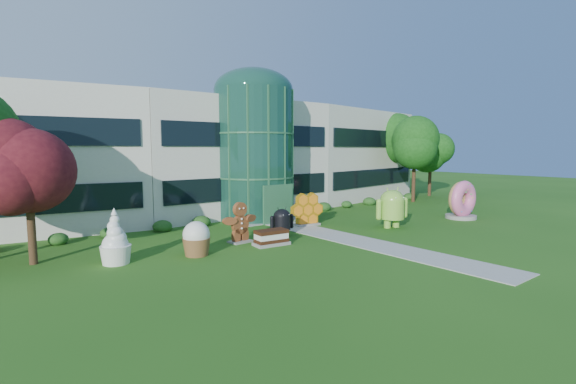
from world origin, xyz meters
TOP-DOWN VIEW (x-y plane):
  - ground at (0.00, 0.00)m, footprint 140.00×140.00m
  - building at (0.00, 18.00)m, footprint 46.00×15.00m
  - atrium at (0.00, 12.00)m, footprint 6.00×6.00m
  - walkway at (0.00, 2.00)m, footprint 2.40×20.00m
  - tree_red at (-15.50, 7.50)m, footprint 4.00×4.00m
  - trees_backdrop at (0.00, 13.00)m, footprint 52.00×8.00m
  - android_green at (5.01, 2.70)m, footprint 3.03×2.36m
  - android_black at (-2.50, 5.28)m, footprint 1.83×1.32m
  - donut at (12.22, 1.69)m, footprint 2.94×1.56m
  - gingerbread at (-5.50, 5.34)m, footprint 2.64×1.23m
  - ice_cream_sandwich at (-4.52, 3.64)m, footprint 2.08×1.19m
  - honeycomb at (0.98, 6.90)m, footprint 2.74×1.33m
  - froyo at (-12.45, 5.18)m, footprint 1.74×1.74m
  - cupcake at (-8.80, 4.19)m, footprint 1.67×1.67m

SIDE VIEW (x-z plane):
  - ground at x=0.00m, z-range 0.00..0.00m
  - walkway at x=0.00m, z-range 0.00..0.04m
  - ice_cream_sandwich at x=-4.52m, z-range 0.00..0.88m
  - cupcake at x=-8.80m, z-range 0.00..1.76m
  - android_black at x=-2.50m, z-range 0.00..1.97m
  - honeycomb at x=0.98m, z-range 0.00..2.07m
  - gingerbread at x=-5.50m, z-range 0.00..2.36m
  - froyo at x=-12.45m, z-range 0.00..2.60m
  - donut at x=12.22m, z-range 0.00..2.97m
  - android_green at x=5.01m, z-range 0.00..3.05m
  - tree_red at x=-15.50m, z-range 0.00..6.00m
  - trees_backdrop at x=0.00m, z-range 0.00..8.40m
  - building at x=0.00m, z-range 0.00..9.30m
  - atrium at x=0.00m, z-range 0.00..9.80m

